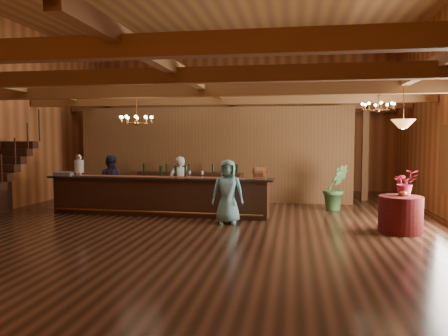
# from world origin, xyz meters

# --- Properties ---
(floor) EXTENTS (14.00, 14.00, 0.00)m
(floor) POSITION_xyz_m (0.00, 0.00, 0.00)
(floor) COLOR #533020
(floor) RESTS_ON ground
(wall_back) EXTENTS (12.00, 0.10, 5.50)m
(wall_back) POSITION_xyz_m (0.00, 7.00, 2.75)
(wall_back) COLOR #C46F3C
(wall_back) RESTS_ON floor
(wall_front) EXTENTS (12.00, 0.10, 5.50)m
(wall_front) POSITION_xyz_m (0.00, -7.00, 2.75)
(wall_front) COLOR #C46F3C
(wall_front) RESTS_ON floor
(beam_grid) EXTENTS (11.90, 13.90, 0.39)m
(beam_grid) POSITION_xyz_m (0.00, 0.51, 3.24)
(beam_grid) COLOR brown
(beam_grid) RESTS_ON wall_left
(support_posts) EXTENTS (9.20, 10.20, 3.20)m
(support_posts) POSITION_xyz_m (0.00, -0.50, 1.60)
(support_posts) COLOR brown
(support_posts) RESTS_ON floor
(partition_wall) EXTENTS (9.00, 0.18, 3.10)m
(partition_wall) POSITION_xyz_m (-0.50, 3.50, 1.55)
(partition_wall) COLOR brown
(partition_wall) RESTS_ON floor
(window_right_back) EXTENTS (0.12, 1.05, 1.75)m
(window_right_back) POSITION_xyz_m (5.95, 1.00, 1.55)
(window_right_back) COLOR white
(window_right_back) RESTS_ON wall_right
(backroom_boxes) EXTENTS (4.10, 0.60, 1.10)m
(backroom_boxes) POSITION_xyz_m (-0.29, 5.50, 0.53)
(backroom_boxes) COLOR #311E13
(backroom_boxes) RESTS_ON floor
(tasting_bar) EXTENTS (6.25, 1.03, 1.05)m
(tasting_bar) POSITION_xyz_m (-1.46, 0.71, 0.53)
(tasting_bar) COLOR #311E13
(tasting_bar) RESTS_ON floor
(beverage_dispenser) EXTENTS (0.26, 0.26, 0.60)m
(beverage_dispenser) POSITION_xyz_m (-3.84, 0.85, 1.33)
(beverage_dispenser) COLOR silver
(beverage_dispenser) RESTS_ON tasting_bar
(glass_rack_tray) EXTENTS (0.50, 0.50, 0.10)m
(glass_rack_tray) POSITION_xyz_m (-4.20, 0.77, 1.09)
(glass_rack_tray) COLOR gray
(glass_rack_tray) RESTS_ON tasting_bar
(raffle_drum) EXTENTS (0.34, 0.24, 0.30)m
(raffle_drum) POSITION_xyz_m (1.27, 0.56, 1.21)
(raffle_drum) COLOR #9A5C34
(raffle_drum) RESTS_ON tasting_bar
(bar_bottle_0) EXTENTS (0.07, 0.07, 0.30)m
(bar_bottle_0) POSITION_xyz_m (-1.45, 0.83, 1.19)
(bar_bottle_0) COLOR black
(bar_bottle_0) RESTS_ON tasting_bar
(bar_bottle_1) EXTENTS (0.07, 0.07, 0.30)m
(bar_bottle_1) POSITION_xyz_m (-1.02, 0.81, 1.19)
(bar_bottle_1) COLOR black
(bar_bottle_1) RESTS_ON tasting_bar
(bar_bottle_2) EXTENTS (0.07, 0.07, 0.30)m
(bar_bottle_2) POSITION_xyz_m (-0.74, 0.80, 1.19)
(bar_bottle_2) COLOR black
(bar_bottle_2) RESTS_ON tasting_bar
(backbar_shelf) EXTENTS (3.52, 0.95, 0.98)m
(backbar_shelf) POSITION_xyz_m (-1.18, 3.10, 0.49)
(backbar_shelf) COLOR #311E13
(backbar_shelf) RESTS_ON floor
(round_table) EXTENTS (0.94, 0.94, 0.81)m
(round_table) POSITION_xyz_m (4.49, -0.60, 0.41)
(round_table) COLOR #4C070D
(round_table) RESTS_ON floor
(chandelier_left) EXTENTS (0.80, 0.80, 0.81)m
(chandelier_left) POSITION_xyz_m (-1.68, -0.36, 2.55)
(chandelier_left) COLOR #B36E34
(chandelier_left) RESTS_ON beam_grid
(chandelier_right) EXTENTS (0.80, 0.80, 0.47)m
(chandelier_right) POSITION_xyz_m (4.21, 0.80, 2.89)
(chandelier_right) COLOR #B36E34
(chandelier_right) RESTS_ON beam_grid
(pendant_lamp) EXTENTS (0.52, 0.52, 0.90)m
(pendant_lamp) POSITION_xyz_m (4.49, -0.60, 2.40)
(pendant_lamp) COLOR #B36E34
(pendant_lamp) RESTS_ON beam_grid
(bartender) EXTENTS (0.66, 0.54, 1.57)m
(bartender) POSITION_xyz_m (-1.08, 1.46, 0.78)
(bartender) COLOR white
(bartender) RESTS_ON floor
(staff_second) EXTENTS (0.78, 0.62, 1.59)m
(staff_second) POSITION_xyz_m (-3.20, 1.50, 0.79)
(staff_second) COLOR #24233D
(staff_second) RESTS_ON floor
(guest) EXTENTS (0.81, 0.57, 1.57)m
(guest) POSITION_xyz_m (0.56, -0.18, 0.79)
(guest) COLOR #6DB8C0
(guest) RESTS_ON floor
(floor_plant) EXTENTS (0.87, 0.78, 1.33)m
(floor_plant) POSITION_xyz_m (3.35, 2.25, 0.66)
(floor_plant) COLOR #42783A
(floor_plant) RESTS_ON floor
(table_flowers) EXTENTS (0.57, 0.51, 0.59)m
(table_flowers) POSITION_xyz_m (4.60, -0.48, 1.11)
(table_flowers) COLOR #BD1F3E
(table_flowers) RESTS_ON round_table
(table_vase) EXTENTS (0.17, 0.17, 0.29)m
(table_vase) POSITION_xyz_m (4.52, -0.61, 0.96)
(table_vase) COLOR #B36E34
(table_vase) RESTS_ON round_table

